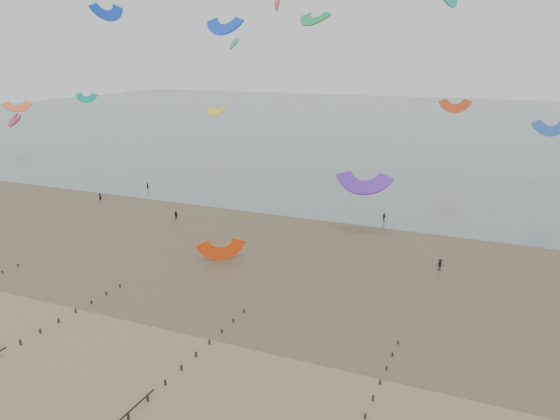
{
  "coord_description": "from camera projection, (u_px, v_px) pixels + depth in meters",
  "views": [
    {
      "loc": [
        30.87,
        -39.5,
        29.22
      ],
      "look_at": [
        1.68,
        28.0,
        8.0
      ],
      "focal_mm": 35.0,
      "sensor_mm": 36.0,
      "label": 1
    }
  ],
  "objects": [
    {
      "name": "grounded_kite",
      "position": [
        221.0,
        260.0,
        80.1
      ],
      "size": [
        7.68,
        7.5,
        3.33
      ],
      "primitive_type": null,
      "rotation": [
        1.54,
        0.0,
        0.69
      ],
      "color": "#FF4810",
      "rests_on": "ground"
    },
    {
      "name": "sea_and_shore",
      "position": [
        263.0,
        244.0,
        86.59
      ],
      "size": [
        500.0,
        665.0,
        0.03
      ],
      "color": "#475654",
      "rests_on": "ground"
    },
    {
      "name": "kites_airborne",
      "position": [
        314.0,
        87.0,
        130.87
      ],
      "size": [
        250.65,
        93.59,
        40.77
      ],
      "color": "#4E1BA3",
      "rests_on": "ground"
    },
    {
      "name": "kitesurfer_lead",
      "position": [
        100.0,
        197.0,
        111.46
      ],
      "size": [
        0.67,
        0.45,
        1.8
      ],
      "primitive_type": "imported",
      "rotation": [
        0.0,
        0.0,
        3.17
      ],
      "color": "black",
      "rests_on": "ground"
    },
    {
      "name": "kitesurfers",
      "position": [
        458.0,
        240.0,
        86.12
      ],
      "size": [
        101.54,
        24.14,
        1.82
      ],
      "color": "black",
      "rests_on": "ground"
    },
    {
      "name": "ground",
      "position": [
        154.0,
        356.0,
        54.7
      ],
      "size": [
        500.0,
        500.0,
        0.0
      ],
      "primitive_type": "plane",
      "color": "brown",
      "rests_on": "ground"
    }
  ]
}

